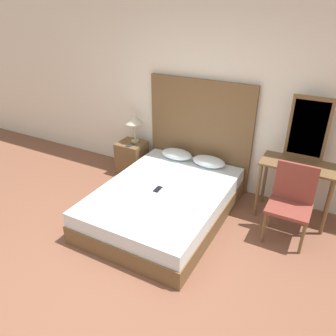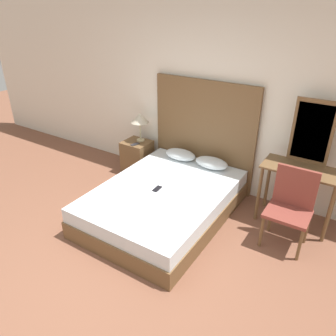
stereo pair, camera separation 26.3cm
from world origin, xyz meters
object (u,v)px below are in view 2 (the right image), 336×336
nightstand (137,157)px  table_lamp (140,119)px  phone_on_nightstand (135,144)px  vanity_desk (299,180)px  bed (164,202)px  chair (291,203)px  phone_on_bed (157,189)px

nightstand → table_lamp: 0.65m
phone_on_nightstand → vanity_desk: size_ratio=0.18×
table_lamp → phone_on_nightstand: size_ratio=2.86×
bed → phone_on_nightstand: phone_on_nightstand is taller
vanity_desk → bed: bearing=-152.3°
chair → table_lamp: bearing=167.9°
nightstand → vanity_desk: vanity_desk is taller
nightstand → table_lamp: (0.03, 0.08, 0.64)m
nightstand → vanity_desk: size_ratio=0.59×
nightstand → table_lamp: bearing=72.0°
bed → nightstand: bearing=142.3°
nightstand → phone_on_bed: bearing=-41.3°
phone_on_nightstand → phone_on_bed: bearing=-39.4°
phone_on_bed → phone_on_nightstand: phone_on_nightstand is taller
phone_on_bed → table_lamp: size_ratio=0.33×
phone_on_bed → vanity_desk: size_ratio=0.17×
phone_on_bed → phone_on_nightstand: 1.25m
vanity_desk → table_lamp: bearing=177.1°
bed → chair: (1.51, 0.36, 0.33)m
phone_on_nightstand → vanity_desk: bearing=1.1°
nightstand → chair: bearing=-10.3°
phone_on_bed → vanity_desk: (1.54, 0.84, 0.21)m
vanity_desk → phone_on_bed: bearing=-151.5°
nightstand → phone_on_nightstand: phone_on_nightstand is taller
phone_on_bed → phone_on_nightstand: size_ratio=0.95×
phone_on_bed → nightstand: (-1.01, 0.89, -0.16)m
nightstand → phone_on_nightstand: (0.05, -0.10, 0.27)m
phone_on_nightstand → table_lamp: bearing=96.9°
table_lamp → chair: size_ratio=0.49×
bed → vanity_desk: bearing=27.7°
bed → table_lamp: bearing=139.1°
nightstand → phone_on_nightstand: 0.29m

